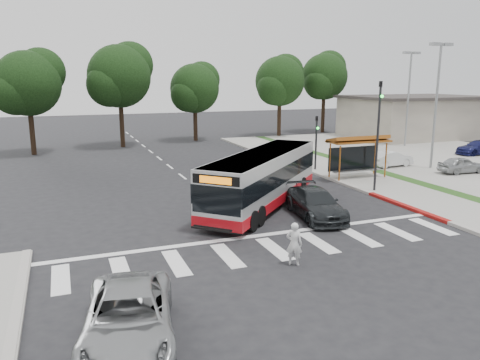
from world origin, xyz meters
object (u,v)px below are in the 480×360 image
pedestrian (294,244)px  dark_sedan (315,204)px  transit_bus (263,180)px  silver_suv_south (129,317)px

pedestrian → dark_sedan: bearing=-88.5°
dark_sedan → transit_bus: bearing=126.7°
dark_sedan → silver_suv_south: dark_sedan is taller
dark_sedan → silver_suv_south: size_ratio=0.96×
dark_sedan → silver_suv_south: (-10.05, -7.99, -0.00)m
pedestrian → silver_suv_south: bearing=64.1°
pedestrian → silver_suv_south: pedestrian is taller
transit_bus → pedestrian: 8.15m
dark_sedan → pedestrian: bearing=-118.7°
transit_bus → silver_suv_south: (-8.50, -10.85, -0.74)m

